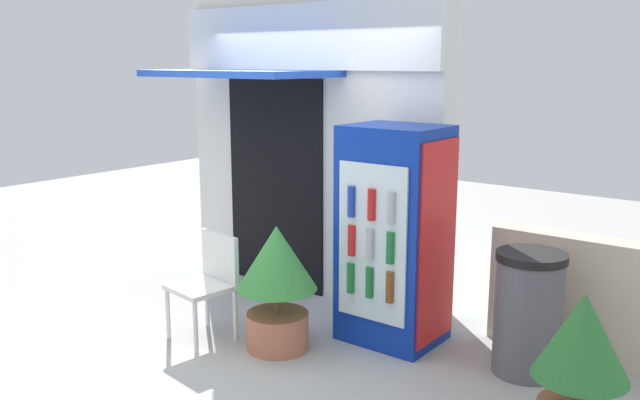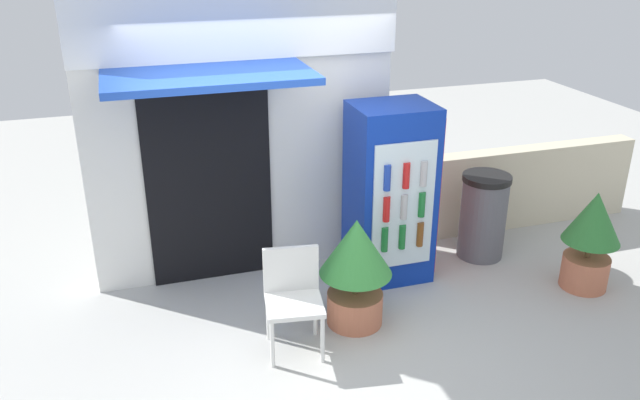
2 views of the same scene
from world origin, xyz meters
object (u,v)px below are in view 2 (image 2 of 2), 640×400
at_px(drink_cooler, 391,193).
at_px(potted_plant_curbside, 591,234).
at_px(trash_bin, 483,216).
at_px(potted_plant_near_shop, 356,263).
at_px(plastic_chair, 293,292).

bearing_deg(drink_cooler, potted_plant_curbside, -25.18).
xyz_separation_m(drink_cooler, trash_bin, (1.09, 0.07, -0.42)).
bearing_deg(trash_bin, drink_cooler, -176.31).
bearing_deg(drink_cooler, potted_plant_near_shop, -130.73).
xyz_separation_m(potted_plant_curbside, trash_bin, (-0.63, 0.88, -0.11)).
xyz_separation_m(plastic_chair, trash_bin, (2.30, 0.94, -0.05)).
bearing_deg(drink_cooler, plastic_chair, -144.35).
relative_size(potted_plant_near_shop, potted_plant_curbside, 1.01).
bearing_deg(potted_plant_near_shop, plastic_chair, -165.34).
xyz_separation_m(drink_cooler, potted_plant_near_shop, (-0.62, -0.72, -0.28)).
height_order(potted_plant_near_shop, trash_bin, potted_plant_near_shop).
xyz_separation_m(plastic_chair, potted_plant_near_shop, (0.60, 0.16, 0.09)).
relative_size(potted_plant_curbside, trash_bin, 1.09).
bearing_deg(drink_cooler, trash_bin, 3.69).
bearing_deg(potted_plant_curbside, drink_cooler, 154.82).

